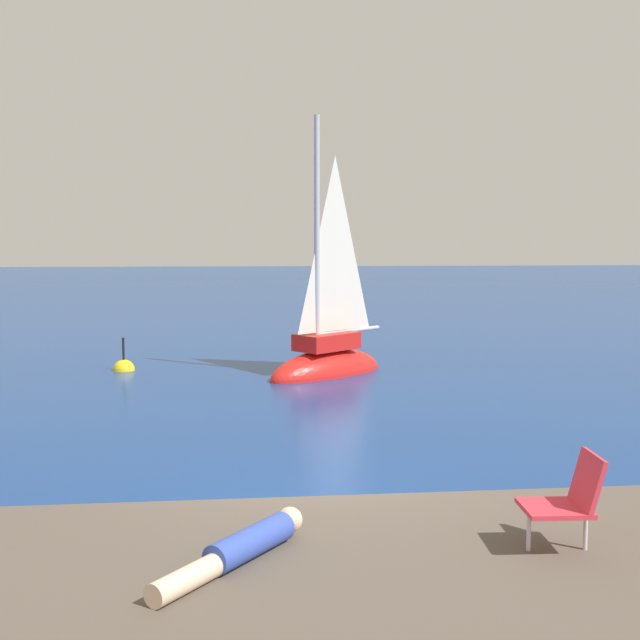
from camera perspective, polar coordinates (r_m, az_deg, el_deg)
ground_plane at (r=10.03m, az=-0.40°, el=-14.51°), size 160.00×160.00×0.00m
shore_ledge at (r=6.94m, az=2.96°, el=-19.98°), size 7.73×3.64×0.95m
boulder_seaward at (r=8.78m, az=-17.90°, el=-17.90°), size 1.80×1.72×1.05m
boulder_inland at (r=8.86m, az=-4.06°, el=-17.38°), size 1.51×1.38×0.75m
sailboat_near at (r=20.74m, az=0.50°, el=-2.72°), size 3.58×3.34×6.96m
person_sunbather at (r=6.74m, az=-5.50°, el=-15.34°), size 1.17×1.49×0.25m
beach_chair at (r=7.14m, az=16.74°, el=-11.57°), size 0.61×0.49×0.80m
marker_buoy at (r=21.98m, az=-13.31°, el=-3.37°), size 0.56×0.56×1.13m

